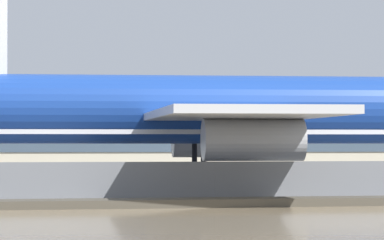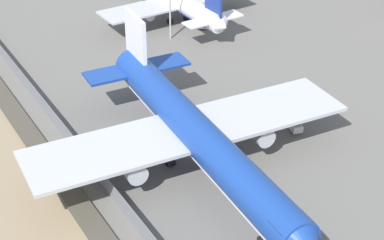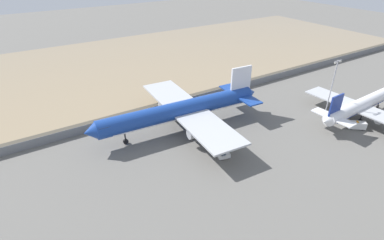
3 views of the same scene
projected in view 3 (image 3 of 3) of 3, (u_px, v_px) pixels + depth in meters
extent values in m
plane|color=#66635E|center=(199.00, 128.00, 92.26)|extent=(500.00, 500.00, 0.00)
cube|color=#937F60|center=(118.00, 64.00, 144.46)|extent=(320.00, 98.00, 0.01)
cube|color=#474238|center=(168.00, 103.00, 107.21)|extent=(320.00, 3.00, 0.50)
cube|color=slate|center=(174.00, 105.00, 103.37)|extent=(280.00, 0.08, 2.66)
cylinder|color=slate|center=(345.00, 58.00, 149.16)|extent=(0.10, 0.10, 2.66)
cylinder|color=slate|center=(174.00, 105.00, 103.37)|extent=(0.10, 0.10, 2.66)
cylinder|color=#193D93|center=(180.00, 110.00, 88.87)|extent=(49.75, 8.65, 5.26)
cone|color=#193D93|center=(90.00, 132.00, 77.98)|extent=(3.76, 5.22, 5.00)
cone|color=#193D93|center=(250.00, 93.00, 99.76)|extent=(3.74, 4.96, 4.74)
cube|color=#232D3D|center=(103.00, 127.00, 79.08)|extent=(3.20, 4.66, 1.58)
cube|color=silver|center=(180.00, 114.00, 89.58)|extent=(42.27, 7.09, 0.95)
cube|color=#B7BABF|center=(208.00, 128.00, 81.12)|extent=(12.50, 24.45, 0.53)
cube|color=#B7BABF|center=(171.00, 96.00, 99.32)|extent=(12.50, 24.45, 0.53)
cylinder|color=#B7BABF|center=(200.00, 131.00, 82.80)|extent=(7.11, 3.36, 2.90)
cylinder|color=#B7BABF|center=(169.00, 103.00, 98.08)|extent=(7.11, 3.36, 2.90)
cube|color=silver|center=(241.00, 80.00, 95.34)|extent=(7.45, 1.14, 8.95)
cube|color=#193D93|center=(248.00, 99.00, 94.39)|extent=(5.54, 9.03, 0.42)
cube|color=#193D93|center=(232.00, 90.00, 101.06)|extent=(5.54, 9.03, 0.42)
cylinder|color=black|center=(125.00, 137.00, 83.72)|extent=(0.37, 0.37, 3.08)
cylinder|color=black|center=(126.00, 141.00, 84.47)|extent=(1.51, 0.68, 1.47)
cylinder|color=black|center=(195.00, 123.00, 90.24)|extent=(0.42, 0.42, 3.08)
cylinder|color=black|center=(195.00, 128.00, 91.00)|extent=(1.77, 1.30, 1.70)
cylinder|color=black|center=(186.00, 116.00, 94.47)|extent=(0.42, 0.42, 3.08)
cylinder|color=black|center=(186.00, 120.00, 95.23)|extent=(1.77, 1.30, 1.70)
cylinder|color=white|center=(362.00, 104.00, 95.71)|extent=(36.02, 5.37, 3.96)
cone|color=white|center=(326.00, 121.00, 86.27)|extent=(2.71, 3.66, 3.56)
cube|color=navy|center=(361.00, 107.00, 96.24)|extent=(30.61, 4.37, 0.71)
cube|color=#B7BABF|center=(334.00, 98.00, 101.23)|extent=(8.57, 17.53, 0.40)
cylinder|color=#B7BABF|center=(338.00, 102.00, 101.41)|extent=(5.11, 2.37, 2.18)
cylinder|color=#B7BABF|center=(382.00, 119.00, 91.04)|extent=(5.11, 2.37, 2.18)
cube|color=navy|center=(336.00, 106.00, 85.93)|extent=(5.40, 0.69, 6.73)
cube|color=white|center=(323.00, 113.00, 89.99)|extent=(3.84, 6.45, 0.32)
cube|color=white|center=(343.00, 122.00, 85.47)|extent=(3.84, 6.45, 0.32)
cylinder|color=black|center=(379.00, 103.00, 103.48)|extent=(0.28, 0.28, 2.32)
cylinder|color=black|center=(378.00, 106.00, 104.05)|extent=(1.13, 0.48, 1.11)
cylinder|color=black|center=(349.00, 113.00, 97.49)|extent=(0.32, 0.32, 2.32)
cylinder|color=black|center=(348.00, 116.00, 98.06)|extent=(1.31, 0.94, 1.28)
cylinder|color=black|center=(361.00, 118.00, 94.51)|extent=(0.32, 0.32, 2.32)
cylinder|color=black|center=(360.00, 121.00, 95.08)|extent=(1.31, 0.94, 1.28)
cube|color=white|center=(224.00, 156.00, 78.53)|extent=(3.49, 2.33, 1.11)
cube|color=#283847|center=(223.00, 154.00, 78.03)|extent=(1.40, 1.52, 0.50)
cylinder|color=black|center=(222.00, 159.00, 77.89)|extent=(0.73, 0.38, 0.70)
cylinder|color=black|center=(220.00, 156.00, 79.02)|extent=(0.73, 0.38, 0.70)
cylinder|color=black|center=(229.00, 158.00, 78.43)|extent=(0.73, 0.38, 0.70)
cylinder|color=black|center=(226.00, 155.00, 79.56)|extent=(0.73, 0.38, 0.70)
cube|color=white|center=(357.00, 125.00, 91.44)|extent=(5.37, 4.89, 2.07)
cube|color=#283847|center=(351.00, 124.00, 91.42)|extent=(2.14, 2.27, 0.83)
cube|color=orange|center=(358.00, 122.00, 90.88)|extent=(1.05, 1.13, 0.16)
cylinder|color=black|center=(351.00, 129.00, 91.20)|extent=(0.79, 0.70, 0.84)
cylinder|color=black|center=(349.00, 126.00, 92.82)|extent=(0.79, 0.70, 0.84)
cylinder|color=black|center=(363.00, 129.00, 90.90)|extent=(0.79, 0.70, 0.84)
cylinder|color=black|center=(360.00, 126.00, 92.51)|extent=(0.79, 0.70, 0.84)
cylinder|color=#A8A8AD|center=(331.00, 91.00, 93.04)|extent=(0.36, 0.36, 19.55)
cube|color=#A8A8AD|center=(338.00, 61.00, 88.36)|extent=(3.20, 0.24, 0.24)
cube|color=silver|center=(340.00, 61.00, 89.07)|extent=(0.60, 0.40, 0.44)
cube|color=silver|center=(335.00, 63.00, 87.95)|extent=(0.60, 0.40, 0.44)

